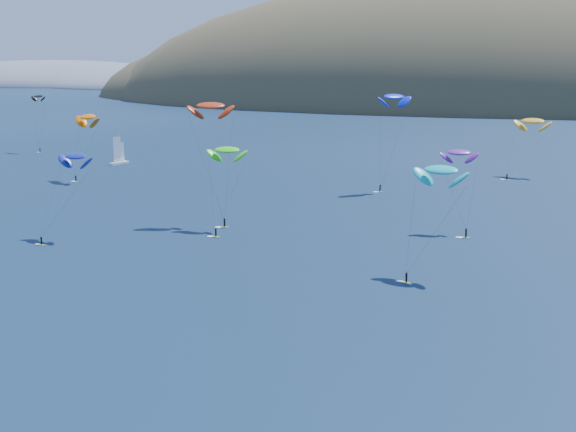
% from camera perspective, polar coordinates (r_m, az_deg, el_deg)
% --- Properties ---
extents(island, '(730.00, 300.00, 210.00)m').
position_cam_1_polar(island, '(618.20, 15.74, 6.79)').
color(island, '#3D3526').
rests_on(island, ground).
extents(headland, '(460.00, 250.00, 60.00)m').
position_cam_1_polar(headland, '(947.96, -14.92, 8.86)').
color(headland, slate).
rests_on(headland, ground).
extents(sailboat, '(8.96, 8.15, 10.70)m').
position_cam_1_polar(sailboat, '(277.98, -11.93, 3.81)').
color(sailboat, white).
rests_on(sailboat, ground).
extents(kitesurfer_1, '(11.64, 10.27, 21.69)m').
position_cam_1_polar(kitesurfer_1, '(244.35, -14.06, 6.85)').
color(kitesurfer_1, '#B6EC1A').
rests_on(kitesurfer_1, ground).
extents(kitesurfer_3, '(8.79, 12.34, 19.36)m').
position_cam_1_polar(kitesurfer_3, '(173.35, -4.36, 4.70)').
color(kitesurfer_3, '#B6EC1A').
rests_on(kitesurfer_3, ground).
extents(kitesurfer_4, '(10.27, 10.13, 28.39)m').
position_cam_1_polar(kitesurfer_4, '(221.17, 7.56, 8.41)').
color(kitesurfer_4, '#B6EC1A').
rests_on(kitesurfer_4, ground).
extents(kitesurfer_5, '(10.42, 11.64, 20.80)m').
position_cam_1_polar(kitesurfer_5, '(138.36, 10.83, 3.24)').
color(kitesurfer_5, '#B6EC1A').
rests_on(kitesurfer_5, ground).
extents(kitesurfer_6, '(8.16, 9.72, 18.95)m').
position_cam_1_polar(kitesurfer_6, '(173.70, 12.08, 4.43)').
color(kitesurfer_6, '#B6EC1A').
rests_on(kitesurfer_6, ground).
extents(kitesurfer_9, '(11.35, 10.23, 28.72)m').
position_cam_1_polar(kitesurfer_9, '(179.30, -5.52, 7.81)').
color(kitesurfer_9, '#B6EC1A').
rests_on(kitesurfer_9, ground).
extents(kitesurfer_10, '(9.13, 12.56, 19.12)m').
position_cam_1_polar(kitesurfer_10, '(170.05, -14.88, 4.14)').
color(kitesurfer_10, '#B6EC1A').
rests_on(kitesurfer_10, ground).
extents(kitesurfer_11, '(13.05, 15.45, 19.84)m').
position_cam_1_polar(kitesurfer_11, '(256.86, 17.01, 6.49)').
color(kitesurfer_11, '#B6EC1A').
rests_on(kitesurfer_11, ground).
extents(kitesurfer_12, '(6.98, 5.98, 22.69)m').
position_cam_1_polar(kitesurfer_12, '(319.34, -17.32, 8.12)').
color(kitesurfer_12, '#B6EC1A').
rests_on(kitesurfer_12, ground).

